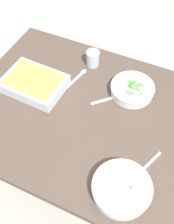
{
  "coord_description": "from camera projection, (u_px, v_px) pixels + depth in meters",
  "views": [
    {
      "loc": [
        0.33,
        -0.71,
        1.79
      ],
      "look_at": [
        0.0,
        0.0,
        0.74
      ],
      "focal_mm": 43.71,
      "sensor_mm": 36.0,
      "label": 1
    }
  ],
  "objects": [
    {
      "name": "spoon_by_stew",
      "position": [
        143.0,
        169.0,
        1.13
      ],
      "size": [
        0.08,
        0.17,
        0.01
      ],
      "color": "silver",
      "rests_on": "dining_table"
    },
    {
      "name": "spoon_spare",
      "position": [
        79.0,
        76.0,
        1.44
      ],
      "size": [
        0.06,
        0.17,
        0.01
      ],
      "color": "silver",
      "rests_on": "dining_table"
    },
    {
      "name": "drink_cup",
      "position": [
        93.0,
        59.0,
        1.47
      ],
      "size": [
        0.07,
        0.07,
        0.08
      ],
      "color": "#B2BCC6",
      "rests_on": "dining_table"
    },
    {
      "name": "spoon_by_broccoli",
      "position": [
        112.0,
        98.0,
        1.36
      ],
      "size": [
        0.14,
        0.14,
        0.01
      ],
      "color": "silver",
      "rests_on": "dining_table"
    },
    {
      "name": "stew_bowl",
      "position": [
        122.0,
        188.0,
        1.05
      ],
      "size": [
        0.24,
        0.24,
        0.06
      ],
      "color": "silver",
      "rests_on": "dining_table"
    },
    {
      "name": "dining_table",
      "position": [
        87.0,
        123.0,
        1.38
      ],
      "size": [
        1.2,
        0.9,
        0.74
      ],
      "color": "#4C3D33",
      "rests_on": "ground_plane"
    },
    {
      "name": "baking_dish",
      "position": [
        34.0,
        83.0,
        1.37
      ],
      "size": [
        0.31,
        0.23,
        0.06
      ],
      "color": "silver",
      "rests_on": "dining_table"
    },
    {
      "name": "ground_plane",
      "position": [
        87.0,
        175.0,
        1.9
      ],
      "size": [
        6.0,
        6.0,
        0.0
      ],
      "primitive_type": "plane",
      "color": "#B2A899"
    },
    {
      "name": "broccoli_bowl",
      "position": [
        132.0,
        89.0,
        1.36
      ],
      "size": [
        0.22,
        0.22,
        0.07
      ],
      "color": "silver",
      "rests_on": "dining_table"
    }
  ]
}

